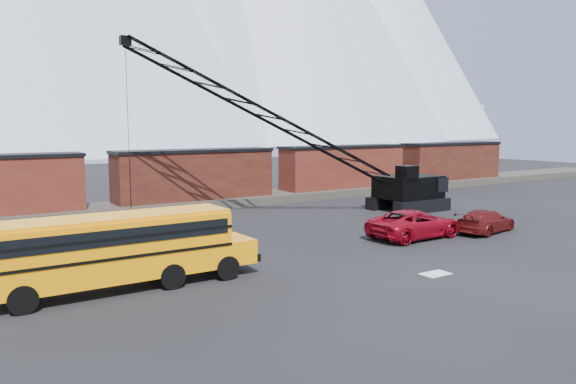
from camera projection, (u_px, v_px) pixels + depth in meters
name	position (u px, v px, depth m)	size (l,w,h in m)	color
ground	(370.00, 258.00, 29.22)	(160.00, 160.00, 0.00)	black
gravel_berm	(195.00, 203.00, 47.41)	(120.00, 5.00, 0.70)	#4A463D
boxcar_mid	(195.00, 174.00, 47.12)	(13.70, 3.10, 4.17)	#492114
boxcar_east_near	(343.00, 167.00, 55.87)	(13.70, 3.10, 4.17)	#451813
boxcar_east_far	(451.00, 161.00, 64.62)	(13.70, 3.10, 4.17)	#492114
snow_patch	(435.00, 274.00, 26.18)	(1.40, 0.90, 0.02)	silver
school_bus	(119.00, 248.00, 23.52)	(11.65, 2.65, 3.19)	orange
red_pickup	(415.00, 224.00, 34.40)	(2.91, 6.31, 1.75)	maroon
maroon_suv	(485.00, 221.00, 36.16)	(2.08, 5.11, 1.48)	#510E0E
crawler_crane	(275.00, 120.00, 40.69)	(24.68, 7.12, 12.85)	black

